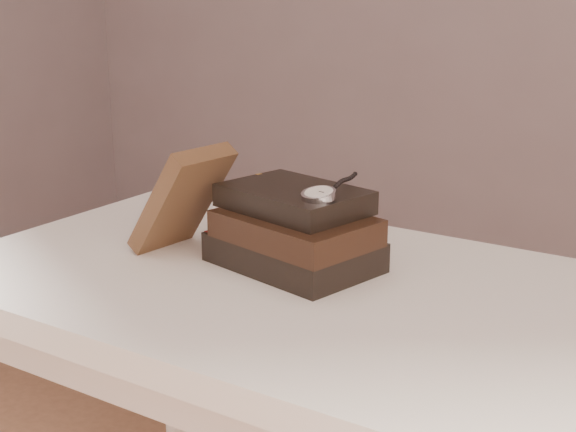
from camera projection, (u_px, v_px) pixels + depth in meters
The scene contains 5 objects.
table at pixel (293, 337), 1.17m from camera, with size 1.00×0.60×0.75m.
book_stack at pixel (294, 231), 1.18m from camera, with size 0.26×0.21×0.12m.
journal at pixel (182, 199), 1.23m from camera, with size 0.03×0.12×0.19m, color #3F2718.
pocket_watch at pixel (322, 193), 1.11m from camera, with size 0.06×0.15×0.02m.
eyeglasses at pixel (293, 202), 1.28m from camera, with size 0.12×0.13×0.05m.
Camera 1 is at (0.58, -0.56, 1.15)m, focal length 50.71 mm.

